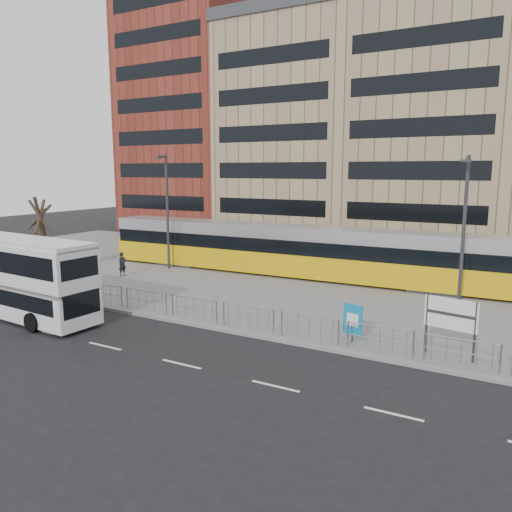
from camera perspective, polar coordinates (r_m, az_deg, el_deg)
The scene contains 15 objects.
ground at distance 23.69m, azimuth -6.40°, elevation -8.12°, with size 120.00×120.00×0.00m, color black.
plaza at distance 33.80m, azimuth 5.53°, elevation -2.51°, with size 64.00×24.00×0.15m, color slate.
kerb at distance 23.71m, azimuth -6.33°, elevation -7.91°, with size 64.00×0.25×0.17m, color gray.
building_row at distance 54.10m, azimuth 17.28°, elevation 15.39°, with size 70.40×18.40×31.20m.
pedestrian_barrier at distance 22.75m, azimuth -1.58°, elevation -6.24°, with size 32.07×0.07×1.10m.
road_markings at distance 20.14m, azimuth -10.80°, elevation -11.51°, with size 62.00×0.12×0.01m, color white.
double_decker_bus at distance 27.55m, azimuth -25.76°, elevation -1.87°, with size 10.10×3.02×3.99m.
tram at distance 33.91m, azimuth 4.41°, elevation 0.61°, with size 28.95×3.65×3.40m.
station_sign at distance 20.49m, azimuth 21.37°, elevation -6.49°, with size 2.00×0.42×2.32m.
ad_panel at distance 21.28m, azimuth 10.99°, elevation -7.21°, with size 0.86×0.24×1.63m.
pedestrian at distance 34.88m, azimuth -15.03°, elevation -0.91°, with size 0.60×0.40×1.66m, color black.
traffic_light_west at distance 29.31m, azimuth -19.85°, elevation -0.88°, with size 0.22×0.25×3.10m.
lamp_post_west at distance 36.46m, azimuth -10.17°, elevation 5.54°, with size 0.45×1.04×8.23m.
lamp_post_east at distance 26.91m, azimuth 22.65°, elevation 3.03°, with size 0.45×1.04×7.85m.
bare_tree at distance 37.38m, azimuth -23.63°, elevation 6.42°, with size 4.41×4.41×7.45m.
Camera 1 is at (13.23, -18.25, 7.28)m, focal length 35.00 mm.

